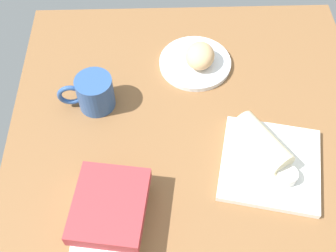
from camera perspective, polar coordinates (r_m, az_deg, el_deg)
The scene contains 8 objects.
dining_table at distance 100.57cm, azimuth 3.55°, elevation -5.58°, with size 110.00×90.00×4.00cm, color brown.
round_plate at distance 117.03cm, azimuth 3.67°, elevation 8.49°, with size 19.54×19.54×1.40cm, color white.
scone_pastry at distance 113.88cm, azimuth 4.33°, elevation 9.42°, with size 8.99×7.72×5.89cm, color tan.
square_plate at distance 100.37cm, azimuth 13.60°, elevation -5.01°, with size 22.27×22.27×1.60cm, color white.
sauce_cup at distance 97.15cm, azimuth 15.73°, elevation -6.48°, with size 4.57×4.57×2.70cm.
breakfast_wrap at distance 98.41cm, azimuth 12.56°, elevation -2.20°, with size 6.08×6.08×14.97cm, color beige.
book_stack at distance 90.30cm, azimuth -7.96°, elevation -11.32°, with size 20.53×17.28×6.83cm.
coffee_mug at distance 106.39cm, azimuth -9.99°, elevation 4.45°, with size 9.18×13.97×8.97cm.
Camera 1 is at (49.02, -7.62, 89.48)cm, focal length 45.21 mm.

